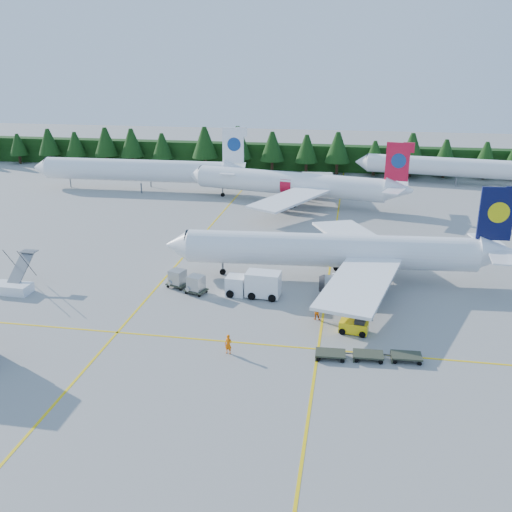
% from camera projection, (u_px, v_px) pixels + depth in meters
% --- Properties ---
extents(ground, '(320.00, 320.00, 0.00)m').
position_uv_depth(ground, '(265.00, 317.00, 60.13)').
color(ground, '#969691').
rests_on(ground, ground).
extents(taxi_stripe_a, '(0.25, 120.00, 0.01)m').
position_uv_depth(taxi_stripe_a, '(190.00, 249.00, 80.96)').
color(taxi_stripe_a, yellow).
rests_on(taxi_stripe_a, ground).
extents(taxi_stripe_b, '(0.25, 120.00, 0.01)m').
position_uv_depth(taxi_stripe_b, '(331.00, 258.00, 77.73)').
color(taxi_stripe_b, yellow).
rests_on(taxi_stripe_b, ground).
extents(taxi_stripe_cross, '(80.00, 0.25, 0.01)m').
position_uv_depth(taxi_stripe_cross, '(255.00, 344.00, 54.56)').
color(taxi_stripe_cross, yellow).
rests_on(taxi_stripe_cross, ground).
extents(treeline_hedge, '(220.00, 4.00, 6.00)m').
position_uv_depth(treeline_hedge, '(319.00, 158.00, 135.27)').
color(treeline_hedge, black).
rests_on(treeline_hedge, ground).
extents(airliner_navy, '(41.16, 33.78, 11.96)m').
position_uv_depth(airliner_navy, '(324.00, 251.00, 69.40)').
color(airliner_navy, white).
rests_on(airliner_navy, ground).
extents(airliner_red, '(41.59, 33.87, 12.24)m').
position_uv_depth(airliner_red, '(285.00, 183.00, 105.34)').
color(airliner_red, white).
rests_on(airliner_red, ground).
extents(airliner_far_left, '(44.38, 5.03, 12.91)m').
position_uv_depth(airliner_far_left, '(129.00, 170.00, 115.71)').
color(airliner_far_left, white).
rests_on(airliner_far_left, ground).
extents(airliner_far_right, '(39.66, 9.27, 11.58)m').
position_uv_depth(airliner_far_right, '(442.00, 166.00, 121.59)').
color(airliner_far_right, white).
rests_on(airliner_far_right, ground).
extents(airstairs, '(4.37, 5.93, 3.87)m').
position_uv_depth(airstairs, '(14.00, 285.00, 66.28)').
color(airstairs, white).
rests_on(airstairs, ground).
extents(service_truck, '(6.31, 2.62, 2.98)m').
position_uv_depth(service_truck, '(254.00, 284.00, 64.95)').
color(service_truck, silver).
rests_on(service_truck, ground).
extents(baggage_tug, '(2.99, 1.91, 1.49)m').
position_uv_depth(baggage_tug, '(354.00, 326.00, 56.51)').
color(baggage_tug, yellow).
rests_on(baggage_tug, ground).
extents(dolly_train, '(9.58, 2.53, 0.16)m').
position_uv_depth(dolly_train, '(368.00, 354.00, 51.66)').
color(dolly_train, '#313627').
rests_on(dolly_train, ground).
extents(uld_pair, '(5.47, 3.91, 1.81)m').
position_uv_depth(uld_pair, '(187.00, 281.00, 66.59)').
color(uld_pair, '#313627').
rests_on(uld_pair, ground).
extents(crew_a, '(0.77, 0.59, 1.89)m').
position_uv_depth(crew_a, '(228.00, 344.00, 52.52)').
color(crew_a, '#FF6605').
rests_on(crew_a, ground).
extents(crew_b, '(0.95, 0.77, 1.84)m').
position_uv_depth(crew_b, '(317.00, 311.00, 59.35)').
color(crew_b, '#D65604').
rests_on(crew_b, ground).
extents(crew_c, '(0.50, 0.72, 1.70)m').
position_uv_depth(crew_c, '(339.00, 303.00, 61.36)').
color(crew_c, '#FB6205').
rests_on(crew_c, ground).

